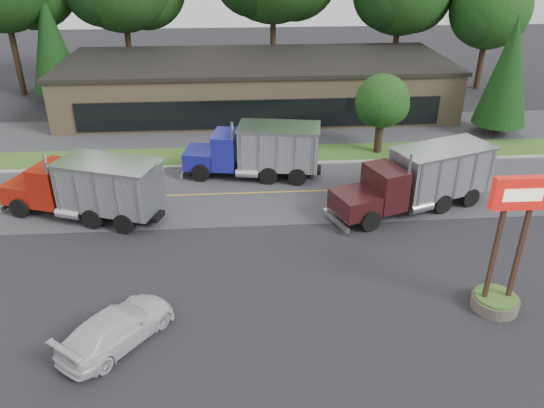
{
  "coord_description": "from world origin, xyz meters",
  "views": [
    {
      "loc": [
        0.02,
        -19.38,
        13.94
      ],
      "look_at": [
        1.72,
        4.03,
        1.8
      ],
      "focal_mm": 35.0,
      "sensor_mm": 36.0,
      "label": 1
    }
  ],
  "objects_px": {
    "dump_truck_red": "(90,187)",
    "dump_truck_maroon": "(421,177)",
    "bilo_sign": "(503,267)",
    "rally_car": "(117,327)",
    "dump_truck_blue": "(260,149)"
  },
  "relations": [
    {
      "from": "bilo_sign",
      "to": "rally_car",
      "type": "relative_size",
      "value": 1.24
    },
    {
      "from": "bilo_sign",
      "to": "dump_truck_red",
      "type": "bearing_deg",
      "value": 153.27
    },
    {
      "from": "dump_truck_maroon",
      "to": "rally_car",
      "type": "distance_m",
      "value": 17.98
    },
    {
      "from": "bilo_sign",
      "to": "dump_truck_maroon",
      "type": "distance_m",
      "value": 9.1
    },
    {
      "from": "bilo_sign",
      "to": "dump_truck_maroon",
      "type": "relative_size",
      "value": 0.62
    },
    {
      "from": "dump_truck_blue",
      "to": "dump_truck_maroon",
      "type": "xyz_separation_m",
      "value": [
        8.67,
        -4.87,
        0.0
      ]
    },
    {
      "from": "bilo_sign",
      "to": "dump_truck_blue",
      "type": "xyz_separation_m",
      "value": [
        -8.97,
        13.96,
        -0.22
      ]
    },
    {
      "from": "bilo_sign",
      "to": "dump_truck_blue",
      "type": "height_order",
      "value": "bilo_sign"
    },
    {
      "from": "bilo_sign",
      "to": "dump_truck_red",
      "type": "xyz_separation_m",
      "value": [
        -18.31,
        9.22,
        -0.21
      ]
    },
    {
      "from": "bilo_sign",
      "to": "rally_car",
      "type": "distance_m",
      "value": 15.25
    },
    {
      "from": "dump_truck_red",
      "to": "dump_truck_maroon",
      "type": "height_order",
      "value": "same"
    },
    {
      "from": "dump_truck_red",
      "to": "dump_truck_maroon",
      "type": "xyz_separation_m",
      "value": [
        18.01,
        -0.13,
        0.0
      ]
    },
    {
      "from": "dump_truck_maroon",
      "to": "bilo_sign",
      "type": "bearing_deg",
      "value": 71.89
    },
    {
      "from": "dump_truck_blue",
      "to": "dump_truck_red",
      "type": "bearing_deg",
      "value": 36.54
    },
    {
      "from": "bilo_sign",
      "to": "dump_truck_red",
      "type": "relative_size",
      "value": 0.65
    }
  ]
}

